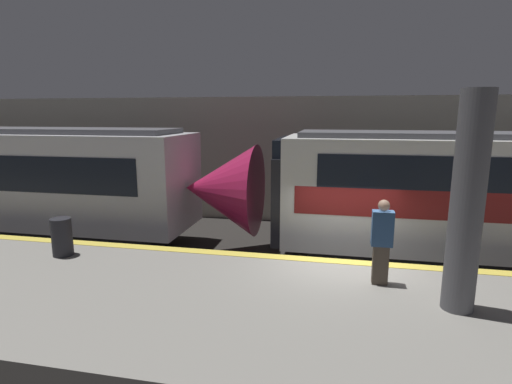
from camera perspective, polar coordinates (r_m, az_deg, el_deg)
ground_plane at (r=9.45m, az=12.41°, el=-15.69°), size 120.00×120.00×0.00m
platform at (r=7.17m, az=12.78°, el=-19.95°), size 40.00×4.59×1.12m
station_rear_barrier at (r=15.53m, az=12.56°, el=4.24°), size 50.00×0.15×4.87m
support_pillar_near at (r=6.98m, az=27.93°, el=-1.53°), size 0.50×0.50×3.49m
person_waiting at (r=7.71m, az=17.52°, el=-6.60°), size 0.38×0.24×1.60m
trash_bin at (r=9.92m, az=-25.98°, el=-5.79°), size 0.44×0.44×0.85m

